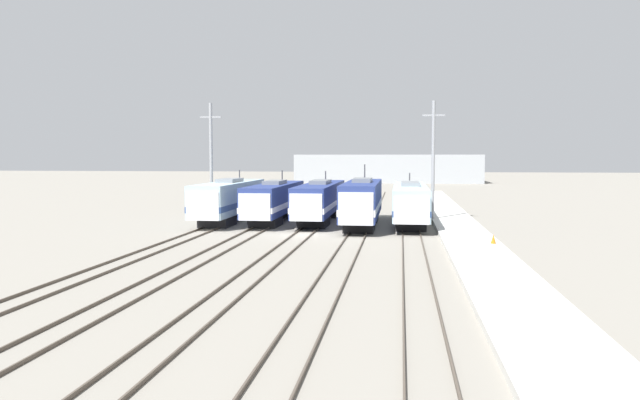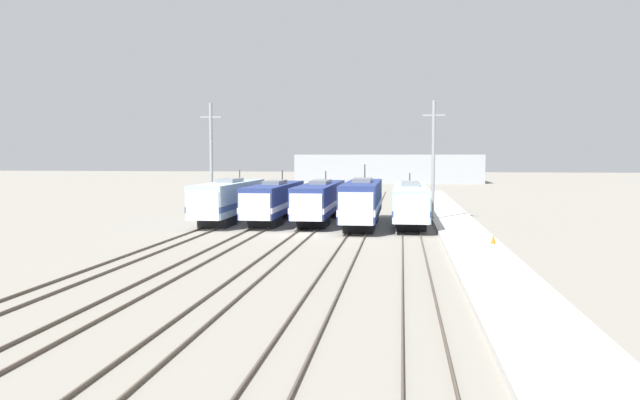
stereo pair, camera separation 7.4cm
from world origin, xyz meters
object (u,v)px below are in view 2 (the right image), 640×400
(traffic_cone, at_px, (493,239))
(locomotive_far_right, at_px, (410,202))
(locomotive_center_left, at_px, (274,201))
(catenary_tower_left, at_px, (211,160))
(locomotive_center, at_px, (320,200))
(catenary_tower_right, at_px, (433,160))
(locomotive_far_left, at_px, (229,200))
(locomotive_center_right, at_px, (362,202))

(traffic_cone, bearing_deg, locomotive_far_right, 110.00)
(traffic_cone, bearing_deg, locomotive_center_left, 141.07)
(catenary_tower_left, bearing_deg, traffic_cone, -33.71)
(locomotive_center, relative_size, locomotive_far_right, 0.95)
(catenary_tower_right, xyz_separation_m, traffic_cone, (3.33, -16.91, -5.37))
(locomotive_far_left, distance_m, traffic_cone, 27.05)
(catenary_tower_right, height_order, traffic_cone, catenary_tower_right)
(locomotive_far_left, bearing_deg, locomotive_center_left, 7.88)
(locomotive_far_left, relative_size, catenary_tower_right, 1.46)
(locomotive_far_left, xyz_separation_m, locomotive_far_right, (17.36, 0.78, -0.12))
(locomotive_far_left, height_order, catenary_tower_left, catenary_tower_left)
(locomotive_far_right, bearing_deg, catenary_tower_left, 174.93)
(catenary_tower_right, relative_size, traffic_cone, 18.40)
(locomotive_far_right, distance_m, catenary_tower_right, 4.87)
(locomotive_far_right, relative_size, traffic_cone, 31.60)
(catenary_tower_right, bearing_deg, traffic_cone, -78.86)
(locomotive_far_left, height_order, locomotive_center_left, locomotive_far_left)
(locomotive_center, xyz_separation_m, locomotive_center_right, (4.34, -3.86, 0.16))
(locomotive_center_right, relative_size, catenary_tower_left, 1.40)
(locomotive_center_right, relative_size, traffic_cone, 25.81)
(locomotive_far_left, relative_size, traffic_cone, 26.82)
(locomotive_center_right, bearing_deg, catenary_tower_right, 36.86)
(catenary_tower_right, bearing_deg, locomotive_far_left, -172.60)
(locomotive_far_left, distance_m, locomotive_center, 8.81)
(locomotive_center_left, height_order, locomotive_center, locomotive_center_left)
(locomotive_center_right, height_order, catenary_tower_right, catenary_tower_right)
(locomotive_center_right, bearing_deg, traffic_cone, -50.66)
(locomotive_center, height_order, traffic_cone, locomotive_center)
(locomotive_far_left, bearing_deg, locomotive_center_right, -10.24)
(locomotive_center, bearing_deg, catenary_tower_right, 5.41)
(locomotive_far_left, height_order, traffic_cone, locomotive_far_left)
(locomotive_center, distance_m, catenary_tower_right, 11.60)
(locomotive_far_left, bearing_deg, locomotive_far_right, 2.56)
(locomotive_far_left, distance_m, catenary_tower_right, 20.08)
(locomotive_center, bearing_deg, locomotive_center_right, -41.65)
(locomotive_center_left, relative_size, traffic_cone, 27.12)
(locomotive_center_right, xyz_separation_m, locomotive_far_right, (4.34, 3.13, -0.20))
(locomotive_far_left, distance_m, locomotive_center_right, 13.23)
(locomotive_far_left, bearing_deg, catenary_tower_right, 7.40)
(locomotive_far_right, bearing_deg, locomotive_center_left, -179.23)
(locomotive_far_left, xyz_separation_m, catenary_tower_left, (-2.47, 2.54, 3.86))
(catenary_tower_left, distance_m, traffic_cone, 30.94)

